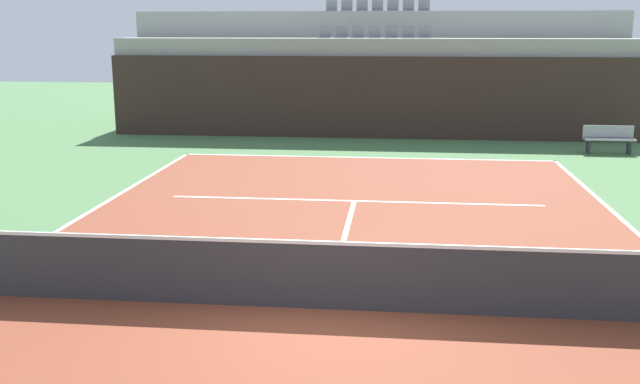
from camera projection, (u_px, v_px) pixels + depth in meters
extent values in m
plane|color=#477042|center=(325.00, 310.00, 10.04)|extent=(80.00, 80.00, 0.00)
cube|color=brown|center=(325.00, 309.00, 10.04)|extent=(11.00, 24.00, 0.01)
cube|color=white|center=(366.00, 158.00, 21.62)|extent=(11.00, 0.10, 0.00)
cube|color=white|center=(354.00, 201.00, 16.24)|extent=(8.26, 0.10, 0.00)
cube|color=white|center=(343.00, 242.00, 13.14)|extent=(0.10, 6.40, 0.00)
cube|color=#33231E|center=(372.00, 98.00, 25.23)|extent=(18.41, 0.30, 2.80)
cube|color=#9E9E99|center=(374.00, 86.00, 26.47)|extent=(18.41, 2.40, 3.40)
cube|color=#9E9E99|center=(376.00, 69.00, 28.69)|extent=(18.41, 2.40, 4.36)
cube|color=slate|center=(325.00, 37.00, 26.28)|extent=(0.44, 0.44, 0.04)
cube|color=slate|center=(325.00, 31.00, 26.43)|extent=(0.44, 0.04, 0.40)
cube|color=slate|center=(341.00, 37.00, 26.22)|extent=(0.44, 0.44, 0.04)
cube|color=slate|center=(342.00, 31.00, 26.36)|extent=(0.44, 0.04, 0.40)
cube|color=slate|center=(358.00, 37.00, 26.15)|extent=(0.44, 0.44, 0.04)
cube|color=slate|center=(358.00, 31.00, 26.30)|extent=(0.44, 0.04, 0.40)
cube|color=slate|center=(375.00, 37.00, 26.09)|extent=(0.44, 0.44, 0.04)
cube|color=slate|center=(375.00, 31.00, 26.24)|extent=(0.44, 0.04, 0.40)
cube|color=slate|center=(391.00, 37.00, 26.03)|extent=(0.44, 0.44, 0.04)
cube|color=slate|center=(392.00, 31.00, 26.17)|extent=(0.44, 0.04, 0.40)
cube|color=slate|center=(408.00, 38.00, 25.96)|extent=(0.44, 0.44, 0.04)
cube|color=slate|center=(408.00, 31.00, 26.11)|extent=(0.44, 0.04, 0.40)
cube|color=slate|center=(425.00, 38.00, 25.90)|extent=(0.44, 0.44, 0.04)
cube|color=slate|center=(425.00, 31.00, 26.05)|extent=(0.44, 0.04, 0.40)
cube|color=slate|center=(331.00, 11.00, 28.39)|extent=(0.44, 0.44, 0.04)
cube|color=slate|center=(332.00, 5.00, 28.54)|extent=(0.44, 0.04, 0.40)
cube|color=slate|center=(346.00, 11.00, 28.33)|extent=(0.44, 0.44, 0.04)
cube|color=slate|center=(347.00, 5.00, 28.48)|extent=(0.44, 0.04, 0.40)
cube|color=slate|center=(362.00, 11.00, 28.27)|extent=(0.44, 0.44, 0.04)
cube|color=slate|center=(362.00, 5.00, 28.41)|extent=(0.44, 0.04, 0.40)
cube|color=slate|center=(377.00, 11.00, 28.20)|extent=(0.44, 0.44, 0.04)
cube|color=slate|center=(378.00, 5.00, 28.35)|extent=(0.44, 0.04, 0.40)
cube|color=slate|center=(393.00, 11.00, 28.14)|extent=(0.44, 0.44, 0.04)
cube|color=slate|center=(393.00, 5.00, 28.29)|extent=(0.44, 0.04, 0.40)
cube|color=slate|center=(408.00, 11.00, 28.08)|extent=(0.44, 0.44, 0.04)
cube|color=slate|center=(408.00, 5.00, 28.22)|extent=(0.44, 0.04, 0.40)
cube|color=slate|center=(424.00, 11.00, 28.01)|extent=(0.44, 0.44, 0.04)
cube|color=slate|center=(424.00, 5.00, 28.16)|extent=(0.44, 0.04, 0.40)
cube|color=#333338|center=(325.00, 277.00, 9.94)|extent=(10.90, 0.02, 0.92)
cube|color=white|center=(325.00, 243.00, 9.83)|extent=(10.90, 0.04, 0.05)
cube|color=#99999E|center=(609.00, 139.00, 22.21)|extent=(1.50, 0.40, 0.05)
cube|color=#99999E|center=(608.00, 131.00, 22.34)|extent=(1.50, 0.04, 0.36)
cube|color=#2D2D33|center=(589.00, 147.00, 22.19)|extent=(0.06, 0.06, 0.42)
cube|color=#2D2D33|center=(630.00, 148.00, 22.07)|extent=(0.06, 0.06, 0.42)
cube|color=#2D2D33|center=(587.00, 146.00, 22.46)|extent=(0.06, 0.06, 0.42)
cube|color=#2D2D33|center=(628.00, 147.00, 22.34)|extent=(0.06, 0.06, 0.42)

